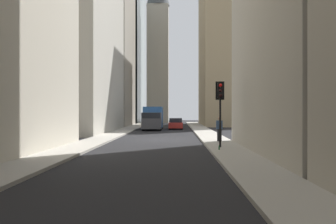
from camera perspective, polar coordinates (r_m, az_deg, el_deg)
The scene contains 12 objects.
ground_plane at distance 30.09m, azimuth -1.61°, elevation -4.24°, with size 135.00×135.00×0.00m, color black.
sidewalk_right at distance 30.65m, azimuth -10.06°, elevation -4.03°, with size 90.00×2.20×0.14m, color #A8A399.
sidewalk_left at distance 30.19m, azimuth 6.97°, elevation -4.09°, with size 90.00×2.20×0.14m, color #A8A399.
building_left_far at distance 63.42m, azimuth 9.71°, elevation 10.26°, with size 17.15×10.50×26.92m.
building_right_far at distance 61.04m, azimuth -10.30°, elevation 10.18°, with size 16.21×10.00×25.95m.
building_right_midfar at distance 43.94m, azimuth -15.18°, elevation 13.96°, with size 18.18×10.50×25.59m.
church_spire at distance 74.72m, azimuth -1.54°, elevation 11.65°, with size 4.55×4.55×33.11m.
delivery_truck at distance 45.87m, azimuth -2.32°, elevation -0.93°, with size 6.46×2.25×2.84m.
sedan_red at distance 48.09m, azimuth 1.19°, elevation -1.83°, with size 4.30×1.78×1.42m.
traffic_light_foreground at distance 22.40m, azimuth 7.97°, elevation 2.01°, with size 0.43×0.52×3.92m.
pedestrian at distance 27.01m, azimuth 7.84°, elevation -2.42°, with size 0.26×0.44×1.74m.
discarded_bottle at distance 20.99m, azimuth 7.80°, elevation -5.43°, with size 0.07×0.07×0.27m.
Camera 1 is at (-29.96, -1.57, 2.27)m, focal length 39.97 mm.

